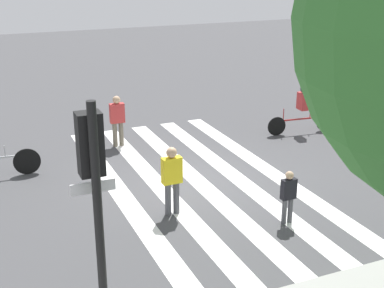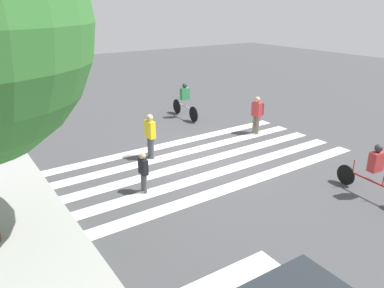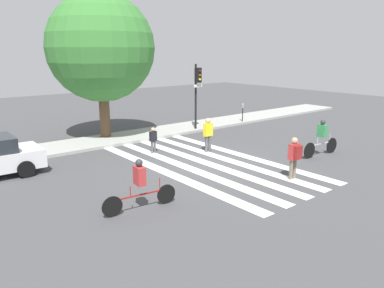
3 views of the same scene
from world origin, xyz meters
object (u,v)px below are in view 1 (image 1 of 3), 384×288
object	(u,v)px
pedestrian_adult_tall_backpack	(172,177)
pedestrian_child_with_backpack	(288,194)
pedestrian_adult_blue_shirt	(117,117)
traffic_light	(94,186)
cyclist_mid_street	(302,108)

from	to	relation	value
pedestrian_adult_tall_backpack	pedestrian_child_with_backpack	distance (m)	2.56
pedestrian_child_with_backpack	pedestrian_adult_blue_shirt	xyz separation A→B (m)	(2.01, -6.29, 0.24)
pedestrian_adult_tall_backpack	pedestrian_child_with_backpack	bearing A→B (deg)	145.81
traffic_light	pedestrian_child_with_backpack	xyz separation A→B (m)	(-4.69, -2.46, -2.04)
cyclist_mid_street	pedestrian_adult_blue_shirt	bearing A→B (deg)	-5.59
pedestrian_adult_blue_shirt	cyclist_mid_street	bearing A→B (deg)	170.00
pedestrian_adult_tall_backpack	pedestrian_adult_blue_shirt	distance (m)	4.91
pedestrian_adult_tall_backpack	pedestrian_adult_blue_shirt	bearing A→B (deg)	-92.78
pedestrian_child_with_backpack	pedestrian_adult_tall_backpack	bearing A→B (deg)	-35.08
pedestrian_adult_blue_shirt	traffic_light	bearing A→B (deg)	74.33
pedestrian_adult_tall_backpack	pedestrian_adult_blue_shirt	xyz separation A→B (m)	(-0.13, -4.91, 0.02)
cyclist_mid_street	traffic_light	bearing A→B (deg)	47.43
pedestrian_adult_blue_shirt	pedestrian_adult_tall_backpack	bearing A→B (deg)	89.82
traffic_light	pedestrian_child_with_backpack	size ratio (longest dim) A/B	3.21
pedestrian_adult_tall_backpack	cyclist_mid_street	world-z (taller)	pedestrian_adult_tall_backpack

